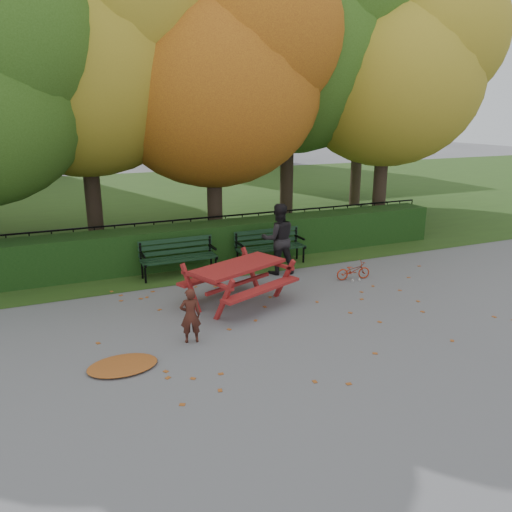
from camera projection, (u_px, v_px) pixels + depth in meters
name	position (u px, v px, depth m)	size (l,w,h in m)	color
ground	(300.00, 324.00, 9.23)	(90.00, 90.00, 0.00)	slate
grass_strip	(146.00, 202.00, 21.56)	(90.00, 90.00, 0.00)	#243D15
building_right	(213.00, 79.00, 35.28)	(9.00, 6.00, 12.00)	#C1AF96
hedge	(218.00, 242.00, 13.06)	(13.00, 0.90, 1.00)	black
iron_fence	(209.00, 234.00, 13.75)	(14.00, 0.04, 1.02)	black
tree_b	(95.00, 46.00, 12.73)	(6.72, 6.40, 8.79)	black
tree_c	(226.00, 71.00, 13.45)	(6.30, 6.00, 8.00)	black
tree_d	(304.00, 38.00, 15.41)	(7.14, 6.80, 9.58)	black
tree_e	(401.00, 68.00, 15.39)	(6.09, 5.80, 8.16)	black
tree_g	(372.00, 69.00, 19.52)	(6.30, 6.00, 8.55)	black
bench_left	(178.00, 254.00, 11.85)	(1.80, 0.57, 0.88)	black
bench_right	(269.00, 244.00, 12.77)	(1.80, 0.57, 0.88)	black
picnic_table	(239.00, 273.00, 10.03)	(2.41, 2.20, 0.95)	maroon
leaf_pile	(123.00, 365.00, 7.66)	(1.07, 0.74, 0.07)	brown
leaf_scatter	(292.00, 318.00, 9.50)	(9.00, 5.70, 0.01)	brown
child	(190.00, 315.00, 8.40)	(0.35, 0.23, 0.97)	#3F1B14
adult	(278.00, 239.00, 11.92)	(0.83, 0.65, 1.71)	black
bicycle	(353.00, 271.00, 11.63)	(0.29, 0.82, 0.43)	#9D260E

